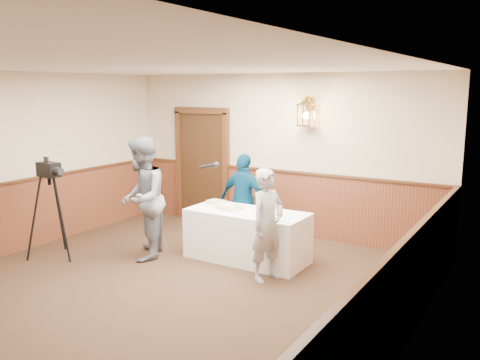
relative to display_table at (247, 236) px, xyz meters
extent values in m
plane|color=black|center=(-0.32, -1.90, -0.38)|extent=(7.00, 7.00, 0.00)
cube|color=beige|center=(-0.32, 1.60, 1.02)|extent=(6.00, 0.02, 2.80)
cube|color=beige|center=(2.68, -1.90, 1.02)|extent=(0.02, 7.00, 2.80)
cube|color=white|center=(-0.32, -1.90, 2.42)|extent=(6.00, 7.00, 0.02)
cube|color=#5A2A19|center=(-0.32, 1.58, 0.18)|extent=(5.98, 0.04, 1.10)
cube|color=#5A2A19|center=(2.66, -1.90, 0.18)|extent=(0.04, 6.98, 1.10)
cube|color=#492713|center=(-0.32, 1.56, 0.75)|extent=(5.98, 0.07, 0.04)
cube|color=#331D0E|center=(-1.92, 1.55, 0.68)|extent=(1.00, 0.06, 2.10)
cube|color=white|center=(0.00, 0.00, 0.00)|extent=(1.80, 0.80, 0.75)
cube|color=beige|center=(0.34, 0.07, 0.40)|extent=(0.33, 0.33, 0.05)
cylinder|color=red|center=(0.34, 0.07, 0.49)|extent=(0.21, 0.21, 0.12)
cylinder|color=navy|center=(0.34, 0.07, 0.60)|extent=(0.15, 0.15, 0.10)
cube|color=#E1D286|center=(-0.29, -0.03, 0.41)|extent=(0.40, 0.33, 0.07)
cube|color=#A4C68C|center=(-0.66, 0.15, 0.40)|extent=(0.29, 0.24, 0.06)
imported|color=slate|center=(-1.39, -0.74, 0.54)|extent=(1.06, 1.12, 1.84)
cylinder|color=black|center=(-0.47, -0.34, 1.06)|extent=(0.23, 0.12, 0.09)
sphere|color=black|center=(-0.35, -0.29, 1.08)|extent=(0.08, 0.08, 0.08)
imported|color=#A0A1A6|center=(0.63, -0.54, 0.38)|extent=(0.49, 0.62, 1.51)
imported|color=navy|center=(-0.44, 0.65, 0.38)|extent=(0.90, 0.41, 1.50)
cube|color=black|center=(-2.57, -1.44, 0.98)|extent=(0.37, 0.22, 0.21)
cylinder|color=black|center=(-2.34, -1.46, 0.98)|extent=(0.15, 0.12, 0.11)
camera|label=1|loc=(3.73, -6.28, 2.17)|focal=38.00mm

